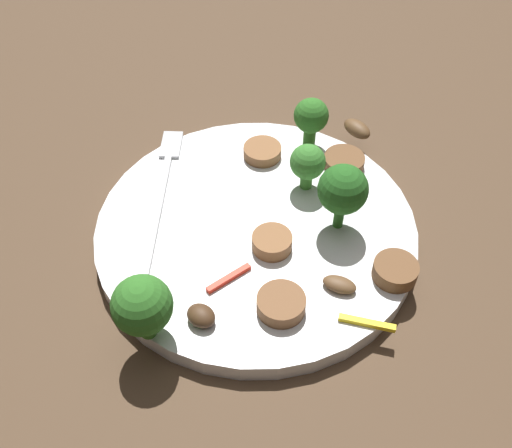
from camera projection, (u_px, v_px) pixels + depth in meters
The scene contains 17 objects.
ground_plane at pixel (256, 237), 0.49m from camera, with size 1.40×1.40×0.00m, color #4C3826.
plate at pixel (256, 230), 0.49m from camera, with size 0.26×0.26×0.02m, color white.
fork at pixel (162, 190), 0.50m from camera, with size 0.18×0.04×0.00m.
broccoli_floret_0 at pixel (142, 306), 0.39m from camera, with size 0.04×0.04×0.05m.
broccoli_floret_1 at pixel (311, 117), 0.52m from camera, with size 0.03×0.03×0.05m.
broccoli_floret_2 at pixel (343, 190), 0.45m from camera, with size 0.04×0.04×0.06m.
broccoli_floret_3 at pixel (308, 163), 0.49m from camera, with size 0.03×0.03×0.04m.
sausage_slice_0 at pixel (395, 271), 0.44m from camera, with size 0.03×0.03×0.01m, color brown.
sausage_slice_1 at pixel (272, 242), 0.46m from camera, with size 0.03×0.03×0.01m, color brown.
sausage_slice_2 at pixel (262, 152), 0.53m from camera, with size 0.03×0.03×0.01m, color brown.
sausage_slice_3 at pixel (281, 304), 0.42m from camera, with size 0.04×0.04×0.01m, color brown.
sausage_slice_4 at pixel (344, 161), 0.52m from camera, with size 0.04×0.04×0.01m, color brown.
mushroom_0 at pixel (357, 129), 0.55m from camera, with size 0.03×0.02×0.01m, color brown.
mushroom_1 at pixel (340, 284), 0.44m from camera, with size 0.03×0.01×0.01m, color brown.
mushroom_2 at pixel (201, 316), 0.42m from camera, with size 0.02×0.02×0.01m, color #422B19.
pepper_strip_0 at pixel (229, 278), 0.44m from camera, with size 0.04×0.00×0.00m, color red.
pepper_strip_1 at pixel (367, 323), 0.42m from camera, with size 0.04×0.00×0.00m, color yellow.
Camera 1 is at (-0.32, 0.04, 0.37)m, focal length 41.66 mm.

